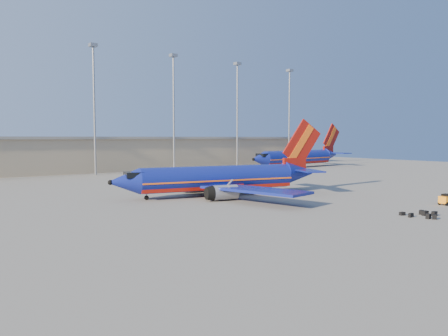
% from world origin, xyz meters
% --- Properties ---
extents(ground, '(220.00, 220.00, 0.00)m').
position_xyz_m(ground, '(0.00, 0.00, 0.00)').
color(ground, slate).
rests_on(ground, ground).
extents(terminal_building, '(122.00, 16.00, 8.50)m').
position_xyz_m(terminal_building, '(10.00, 58.00, 4.32)').
color(terminal_building, '#9F876E').
rests_on(terminal_building, ground).
extents(light_mast_row, '(101.60, 1.60, 28.65)m').
position_xyz_m(light_mast_row, '(5.00, 46.00, 17.55)').
color(light_mast_row, gray).
rests_on(light_mast_row, ground).
extents(aircraft_main, '(32.56, 30.99, 11.16)m').
position_xyz_m(aircraft_main, '(-2.73, 1.87, 2.38)').
color(aircraft_main, navy).
rests_on(aircraft_main, ground).
extents(aircraft_second, '(36.90, 14.34, 12.49)m').
position_xyz_m(aircraft_second, '(48.96, 36.13, 2.87)').
color(aircraft_second, navy).
rests_on(aircraft_second, ground).
extents(baggage_tug, '(2.01, 1.36, 1.35)m').
position_xyz_m(baggage_tug, '(14.06, -21.78, 0.70)').
color(baggage_tug, orange).
rests_on(baggage_tug, ground).
extents(luggage_pile, '(3.26, 3.76, 0.54)m').
position_xyz_m(luggage_pile, '(4.07, -24.30, 0.24)').
color(luggage_pile, black).
rests_on(luggage_pile, ground).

